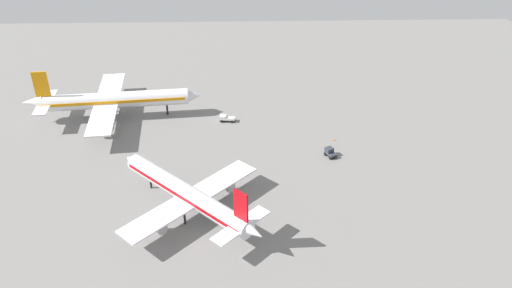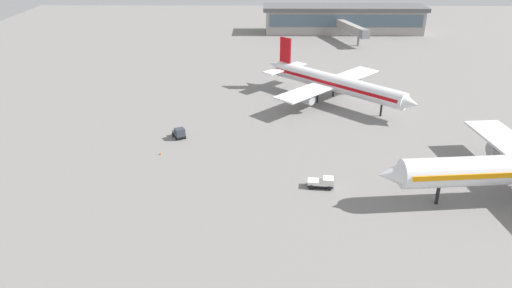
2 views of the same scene
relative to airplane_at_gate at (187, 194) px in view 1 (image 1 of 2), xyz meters
The scene contains 6 objects.
ground 9.61m from the airplane_at_gate, 146.26° to the right, with size 288.00×288.00×0.00m, color gray.
airplane_at_gate is the anchor object (origin of this frame).
airplane_taxiing 53.37m from the airplane_at_gate, 119.48° to the left, with size 52.29×42.10×15.90m.
pushback_tractor 43.82m from the airplane_at_gate, 79.85° to the left, with size 4.59×2.63×1.90m.
baggage_tug 42.39m from the airplane_at_gate, 32.47° to the left, with size 3.37×3.72×2.30m.
safety_cone_near_gate 49.11m from the airplane_at_gate, 38.69° to the left, with size 0.44×0.44×0.60m, color #EA590C.
Camera 1 is at (19.26, -87.44, 73.06)m, focal length 35.91 mm.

